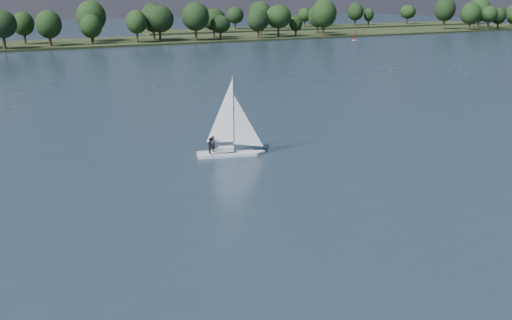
{
  "coord_description": "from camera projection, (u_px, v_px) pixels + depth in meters",
  "views": [
    {
      "loc": [
        -35.28,
        -3.29,
        17.08
      ],
      "look_at": [
        -10.58,
        40.65,
        2.5
      ],
      "focal_mm": 40.0,
      "sensor_mm": 36.0,
      "label": 1
    }
  ],
  "objects": [
    {
      "name": "ground",
      "position": [
        151.0,
        89.0,
        107.85
      ],
      "size": [
        700.0,
        700.0,
        0.0
      ],
      "primitive_type": "plane",
      "color": "#233342",
      "rests_on": "ground"
    },
    {
      "name": "far_shore",
      "position": [
        45.0,
        46.0,
        201.64
      ],
      "size": [
        660.0,
        40.0,
        1.5
      ],
      "primitive_type": "cube",
      "color": "black",
      "rests_on": "ground"
    },
    {
      "name": "far_shore_back",
      "position": [
        330.0,
        27.0,
        317.14
      ],
      "size": [
        220.0,
        30.0,
        1.4
      ],
      "primitive_type": "cube",
      "color": "black",
      "rests_on": "ground"
    },
    {
      "name": "sailboat",
      "position": [
        227.0,
        133.0,
        62.48
      ],
      "size": [
        7.23,
        3.95,
        9.17
      ],
      "rotation": [
        0.0,
        0.0,
        -0.31
      ],
      "color": "silver",
      "rests_on": "ground"
    },
    {
      "name": "dinghy_orange",
      "position": [
        356.0,
        38.0,
        224.51
      ],
      "size": [
        2.9,
        1.53,
        4.4
      ],
      "rotation": [
        0.0,
        0.0,
        0.17
      ],
      "color": "silver",
      "rests_on": "ground"
    },
    {
      "name": "treeline",
      "position": [
        29.0,
        23.0,
        193.95
      ],
      "size": [
        562.44,
        74.04,
        18.12
      ],
      "color": "black",
      "rests_on": "ground"
    }
  ]
}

